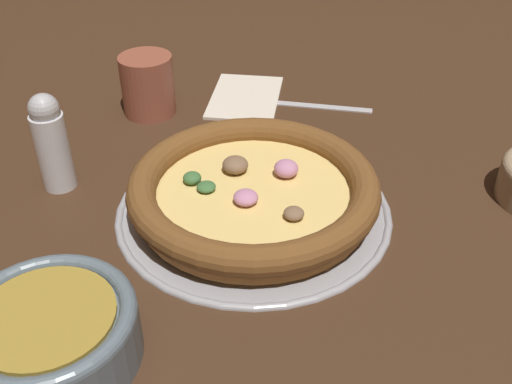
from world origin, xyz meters
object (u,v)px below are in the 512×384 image
(bowl_near, at_px, (53,332))
(fork, at_px, (300,104))
(pepper_shaker, at_px, (54,142))
(pizza, at_px, (256,190))
(napkin, at_px, (247,96))
(pizza_tray, at_px, (256,208))
(drinking_cup, at_px, (150,85))

(bowl_near, height_order, fork, bowl_near)
(pepper_shaker, bearing_deg, bowl_near, -166.34)
(pizza, bearing_deg, bowl_near, 140.40)
(bowl_near, relative_size, napkin, 0.93)
(pizza_tray, relative_size, fork, 1.62)
(fork, relative_size, pepper_shaker, 1.60)
(bowl_near, xyz_separation_m, fork, (0.44, -0.23, -0.03))
(pizza, bearing_deg, napkin, 2.47)
(pizza, height_order, napkin, pizza)
(pizza_tray, bearing_deg, drinking_cup, 32.17)
(bowl_near, bearing_deg, pepper_shaker, 13.66)
(pizza, bearing_deg, pepper_shaker, 77.57)
(pizza, xyz_separation_m, napkin, (0.27, 0.01, -0.02))
(drinking_cup, height_order, fork, drinking_cup)
(bowl_near, xyz_separation_m, pepper_shaker, (0.24, 0.06, 0.03))
(pizza_tray, height_order, fork, pizza_tray)
(pizza, distance_m, napkin, 0.27)
(pizza_tray, xyz_separation_m, drinking_cup, (0.23, 0.14, 0.04))
(pizza, height_order, bowl_near, bowl_near)
(pepper_shaker, bearing_deg, pizza_tray, -102.46)
(bowl_near, height_order, drinking_cup, drinking_cup)
(pizza, distance_m, bowl_near, 0.25)
(pizza, xyz_separation_m, fork, (0.25, -0.06, -0.03))
(bowl_near, xyz_separation_m, napkin, (0.46, -0.15, -0.02))
(fork, bearing_deg, pepper_shaker, 45.69)
(bowl_near, relative_size, pepper_shaker, 1.24)
(fork, bearing_deg, pizza, 86.45)
(pizza_tray, relative_size, pizza, 1.11)
(pizza_tray, height_order, drinking_cup, drinking_cup)
(pepper_shaker, bearing_deg, pizza, -102.43)
(napkin, height_order, fork, napkin)
(drinking_cup, distance_m, fork, 0.21)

